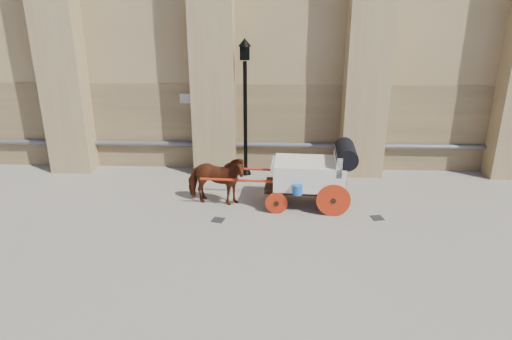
{
  "coord_description": "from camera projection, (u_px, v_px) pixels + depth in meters",
  "views": [
    {
      "loc": [
        1.02,
        -11.37,
        5.6
      ],
      "look_at": [
        0.52,
        0.85,
        1.08
      ],
      "focal_mm": 32.0,
      "sensor_mm": 36.0,
      "label": 1
    }
  ],
  "objects": [
    {
      "name": "horse",
      "position": [
        216.0,
        180.0,
        13.18
      ],
      "size": [
        1.9,
        1.07,
        1.52
      ],
      "primitive_type": "imported",
      "rotation": [
        0.0,
        0.0,
        1.43
      ],
      "color": "#612913",
      "rests_on": "ground"
    },
    {
      "name": "drain_grate_far",
      "position": [
        377.0,
        218.0,
        12.57
      ],
      "size": [
        0.38,
        0.38,
        0.01
      ],
      "primitive_type": "cube",
      "rotation": [
        0.0,
        0.0,
        0.2
      ],
      "color": "black",
      "rests_on": "ground"
    },
    {
      "name": "drain_grate_near",
      "position": [
        218.0,
        220.0,
        12.45
      ],
      "size": [
        0.39,
        0.39,
        0.01
      ],
      "primitive_type": "cube",
      "rotation": [
        0.0,
        0.0,
        -0.26
      ],
      "color": "black",
      "rests_on": "ground"
    },
    {
      "name": "carriage",
      "position": [
        314.0,
        172.0,
        13.0
      ],
      "size": [
        4.43,
        1.6,
        1.91
      ],
      "rotation": [
        0.0,
        0.0,
        -0.06
      ],
      "color": "black",
      "rests_on": "ground"
    },
    {
      "name": "street_lamp",
      "position": [
        245.0,
        105.0,
        14.96
      ],
      "size": [
        0.43,
        0.43,
        4.54
      ],
      "color": "black",
      "rests_on": "ground"
    },
    {
      "name": "ground",
      "position": [
        236.0,
        217.0,
        12.64
      ],
      "size": [
        90.0,
        90.0,
        0.0
      ],
      "primitive_type": "plane",
      "color": "slate",
      "rests_on": "ground"
    }
  ]
}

